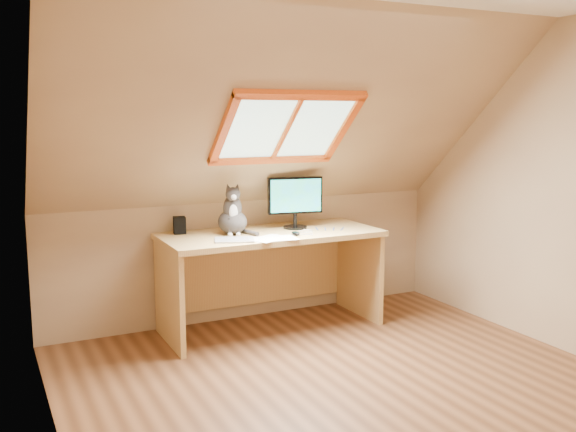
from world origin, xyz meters
TOP-DOWN VIEW (x-y plane):
  - ground at (0.00, 0.00)m, footprint 3.50×3.50m
  - room_shell at (0.00, -0.09)m, footprint 3.52×3.52m
  - desk at (0.03, 1.45)m, footprint 1.74×0.76m
  - monitor at (0.28, 1.44)m, footprint 0.46×0.19m
  - cat at (-0.28, 1.43)m, footprint 0.28×0.31m
  - desk_speaker at (-0.64, 1.63)m, footprint 0.11×0.11m
  - graphics_tablet at (-0.36, 1.17)m, footprint 0.34×0.29m
  - mouse at (0.14, 1.17)m, footprint 0.06×0.10m
  - papers at (-0.07, 1.12)m, footprint 0.35×0.30m
  - cables at (0.42, 1.26)m, footprint 0.51×0.26m

SIDE VIEW (x-z plane):
  - ground at x=0.00m, z-range 0.00..0.00m
  - desk at x=0.03m, z-range 0.16..0.95m
  - papers at x=-0.07m, z-range 0.79..0.80m
  - cables at x=0.42m, z-range 0.79..0.80m
  - graphics_tablet at x=-0.36m, z-range 0.79..0.81m
  - mouse at x=0.14m, z-range 0.79..0.82m
  - desk_speaker at x=-0.64m, z-range 0.79..0.93m
  - cat at x=-0.28m, z-range 0.73..1.14m
  - monitor at x=0.28m, z-range 0.83..1.25m
  - room_shell at x=0.00m, z-range 0.23..2.64m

